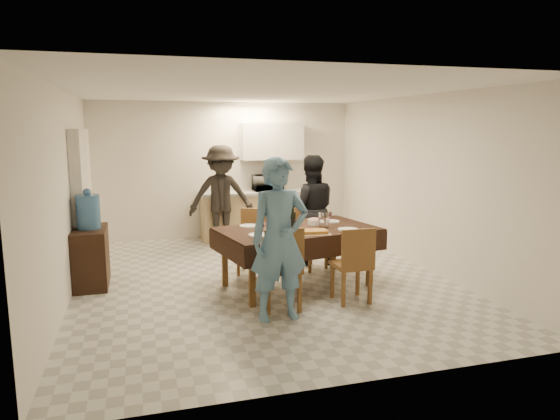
{
  "coord_description": "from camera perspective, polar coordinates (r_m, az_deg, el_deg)",
  "views": [
    {
      "loc": [
        -1.62,
        -6.57,
        2.13
      ],
      "look_at": [
        0.17,
        -0.3,
        1.04
      ],
      "focal_mm": 32.0,
      "sensor_mm": 36.0,
      "label": 1
    }
  ],
  "objects": [
    {
      "name": "wall_back",
      "position": [
        9.74,
        -6.33,
        4.55
      ],
      "size": [
        5.0,
        0.02,
        2.6
      ],
      "primitive_type": "cube",
      "color": "silver",
      "rests_on": "floor"
    },
    {
      "name": "floor",
      "position": [
        7.09,
        -2.0,
        -7.98
      ],
      "size": [
        5.0,
        6.0,
        0.02
      ],
      "primitive_type": "cube",
      "color": "silver",
      "rests_on": "ground"
    },
    {
      "name": "wine_bottle",
      "position": [
        6.64,
        1.48,
        -0.73
      ],
      "size": [
        0.08,
        0.08,
        0.31
      ],
      "primitive_type": null,
      "color": "black",
      "rests_on": "dining_table"
    },
    {
      "name": "person_kitchen",
      "position": [
        8.99,
        -6.72,
        1.6
      ],
      "size": [
        1.17,
        0.67,
        1.81
      ],
      "primitive_type": "imported",
      "color": "black",
      "rests_on": "floor"
    },
    {
      "name": "kitchen_worktop",
      "position": [
        9.59,
        -2.43,
        2.03
      ],
      "size": [
        2.24,
        0.64,
        0.05
      ],
      "primitive_type": "cube",
      "color": "#A1A29D",
      "rests_on": "kitchen_base_cabinet"
    },
    {
      "name": "kitchen_base_cabinet",
      "position": [
        9.66,
        -2.41,
        -0.65
      ],
      "size": [
        2.2,
        0.6,
        0.86
      ],
      "primitive_type": "cube",
      "color": "tan",
      "rests_on": "floor"
    },
    {
      "name": "water_jug",
      "position": [
        7.1,
        -21.07,
        -0.19
      ],
      "size": [
        0.3,
        0.3,
        0.45
      ],
      "primitive_type": "cylinder",
      "color": "teal",
      "rests_on": "console"
    },
    {
      "name": "ceiling",
      "position": [
        6.78,
        -2.13,
        13.47
      ],
      "size": [
        5.0,
        6.0,
        0.02
      ],
      "primitive_type": "cube",
      "color": "white",
      "rests_on": "wall_back"
    },
    {
      "name": "stub_partition",
      "position": [
        7.88,
        -21.61,
        0.95
      ],
      "size": [
        0.15,
        1.4,
        2.1
      ],
      "primitive_type": "cube",
      "color": "silver",
      "rests_on": "floor"
    },
    {
      "name": "savoury_tart",
      "position": [
        6.32,
        3.95,
        -2.49
      ],
      "size": [
        0.4,
        0.32,
        0.05
      ],
      "primitive_type": "cube",
      "rotation": [
        0.0,
        0.0,
        -0.11
      ],
      "color": "#C78B3A",
      "rests_on": "dining_table"
    },
    {
      "name": "wall_left",
      "position": [
        6.68,
        -23.39,
        1.58
      ],
      "size": [
        0.02,
        6.0,
        2.6
      ],
      "primitive_type": "cube",
      "color": "silver",
      "rests_on": "floor"
    },
    {
      "name": "chair_far_left",
      "position": [
        7.19,
        -3.04,
        -3.02
      ],
      "size": [
        0.56,
        0.58,
        0.51
      ],
      "rotation": [
        0.0,
        0.0,
        2.7
      ],
      "color": "brown",
      "rests_on": "floor"
    },
    {
      "name": "person_near",
      "position": [
        5.48,
        -0.06,
        -3.4
      ],
      "size": [
        0.68,
        0.46,
        1.81
      ],
      "primitive_type": "imported",
      "rotation": [
        0.0,
        0.0,
        0.04
      ],
      "color": "#5985AA",
      "rests_on": "floor"
    },
    {
      "name": "wine_glass_b",
      "position": [
        7.04,
        5.66,
        -0.75
      ],
      "size": [
        0.08,
        0.08,
        0.17
      ],
      "primitive_type": null,
      "color": "white",
      "rests_on": "dining_table"
    },
    {
      "name": "salad_bowl",
      "position": [
        6.9,
        3.93,
        -1.37
      ],
      "size": [
        0.18,
        0.18,
        0.07
      ],
      "primitive_type": "cylinder",
      "color": "white",
      "rests_on": "dining_table"
    },
    {
      "name": "dining_table",
      "position": [
        6.65,
        2.02,
        -2.4
      ],
      "size": [
        2.23,
        1.57,
        0.8
      ],
      "rotation": [
        0.0,
        0.0,
        0.2
      ],
      "color": "black",
      "rests_on": "floor"
    },
    {
      "name": "plate_near_left",
      "position": [
        6.2,
        -2.41,
        -2.86
      ],
      "size": [
        0.26,
        0.26,
        0.01
      ],
      "primitive_type": "cylinder",
      "color": "white",
      "rests_on": "dining_table"
    },
    {
      "name": "wall_front",
      "position": [
        4.0,
        8.34,
        -2.54
      ],
      "size": [
        5.0,
        0.02,
        2.6
      ],
      "primitive_type": "cube",
      "color": "silver",
      "rests_on": "floor"
    },
    {
      "name": "wall_right",
      "position": [
        7.8,
        16.09,
        3.02
      ],
      "size": [
        0.02,
        6.0,
        2.6
      ],
      "primitive_type": "cube",
      "color": "silver",
      "rests_on": "floor"
    },
    {
      "name": "person_far",
      "position": [
        7.78,
        3.49,
        0.02
      ],
      "size": [
        0.94,
        0.8,
        1.7
      ],
      "primitive_type": "imported",
      "rotation": [
        0.0,
        0.0,
        2.94
      ],
      "color": "black",
      "rests_on": "floor"
    },
    {
      "name": "mushroom_dish",
      "position": [
        6.88,
        0.91,
        -1.53
      ],
      "size": [
        0.18,
        0.18,
        0.03
      ],
      "primitive_type": "cylinder",
      "color": "white",
      "rests_on": "dining_table"
    },
    {
      "name": "plate_far_right",
      "position": [
        7.12,
        5.87,
        -1.29
      ],
      "size": [
        0.24,
        0.24,
        0.01
      ],
      "primitive_type": "cylinder",
      "color": "white",
      "rests_on": "dining_table"
    },
    {
      "name": "plate_far_left",
      "position": [
        6.77,
        -3.61,
        -1.82
      ],
      "size": [
        0.25,
        0.25,
        0.01
      ],
      "primitive_type": "cylinder",
      "color": "white",
      "rests_on": "dining_table"
    },
    {
      "name": "microwave",
      "position": [
        9.61,
        -1.39,
        3.12
      ],
      "size": [
        0.55,
        0.37,
        0.3
      ],
      "primitive_type": "imported",
      "rotation": [
        0.0,
        0.0,
        3.14
      ],
      "color": "silver",
      "rests_on": "kitchen_worktop"
    },
    {
      "name": "plate_near_right",
      "position": [
        6.57,
        7.81,
        -2.22
      ],
      "size": [
        0.27,
        0.27,
        0.02
      ],
      "primitive_type": "cylinder",
      "color": "white",
      "rests_on": "dining_table"
    },
    {
      "name": "chair_near_right",
      "position": [
        6.09,
        8.52,
        -5.37
      ],
      "size": [
        0.43,
        0.43,
        0.51
      ],
      "rotation": [
        0.0,
        0.0,
        0.01
      ],
      "color": "brown",
      "rests_on": "floor"
    },
    {
      "name": "upper_cabinet",
      "position": [
        9.72,
        -0.93,
        7.84
      ],
      "size": [
        1.2,
        0.34,
        0.7
      ],
      "primitive_type": "cube",
      "color": "silver",
      "rests_on": "wall_back"
    },
    {
      "name": "console",
      "position": [
        7.22,
        -20.78,
        -5.05
      ],
      "size": [
        0.42,
        0.85,
        0.79
      ],
      "primitive_type": "cube",
      "color": "black",
      "rests_on": "floor"
    },
    {
      "name": "water_pitcher",
      "position": [
        6.69,
        5.01,
        -1.11
      ],
      "size": [
        0.14,
        0.14,
        0.21
      ],
      "primitive_type": "cylinder",
      "color": "white",
      "rests_on": "dining_table"
    },
    {
      "name": "chair_far_right",
      "position": [
        7.44,
        3.73,
        -2.65
      ],
      "size": [
        0.55,
        0.57,
        0.5
      ],
      "rotation": [
        0.0,
        0.0,
        3.56
      ],
      "color": "brown",
      "rests_on": "floor"
    },
    {
      "name": "chair_near_left",
      "position": [
        5.77,
        0.34,
        -5.73
      ],
      "size": [
        0.49,
        0.49,
        0.54
      ],
      "rotation": [
        0.0,
        0.0,
        -0.07
      ],
      "color": "brown",
      "rests_on": "floor"
    },
    {
      "name": "wine_glass_a",
      "position": [
        6.24,
        -2.08,
        -2.0
      ],
      "size": [
        0.08,
        0.08,
        0.18
      ],
      "primitive_type": null,
      "color": "white",
      "rests_on": "dining_table"
    },
    {
      "name": "wine_glass_c",
      "position": [
        6.85,
        -0.34,
        -0.91
      ],
      "size": [
        0.09,
        0.09,
        0.19
      ],
      "primitive_type": null,
      "color": "white",
      "rests_on": "dining_table"
    }
  ]
}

